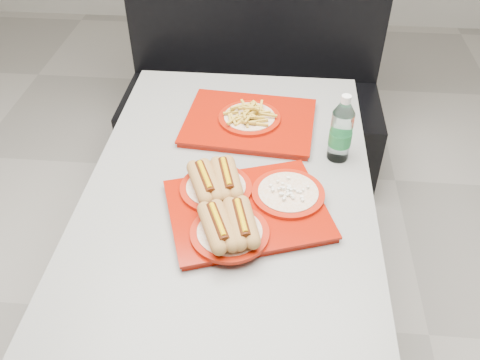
# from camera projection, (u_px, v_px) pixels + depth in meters

# --- Properties ---
(ground) EXTENTS (6.00, 6.00, 0.00)m
(ground) POSITION_uv_depth(u_px,v_px,m) (232.00, 320.00, 2.10)
(ground) COLOR #A19A90
(ground) RESTS_ON ground
(diner_table) EXTENTS (0.92, 1.42, 0.75)m
(diner_table) POSITION_uv_depth(u_px,v_px,m) (230.00, 220.00, 1.72)
(diner_table) COLOR black
(diner_table) RESTS_ON ground
(booth_bench) EXTENTS (1.30, 0.57, 1.35)m
(booth_bench) POSITION_uv_depth(u_px,v_px,m) (252.00, 97.00, 2.66)
(booth_bench) COLOR black
(booth_bench) RESTS_ON ground
(tray_near) EXTENTS (0.54, 0.48, 0.10)m
(tray_near) POSITION_uv_depth(u_px,v_px,m) (241.00, 205.00, 1.48)
(tray_near) COLOR #8A1003
(tray_near) RESTS_ON diner_table
(tray_far) EXTENTS (0.49, 0.40, 0.09)m
(tray_far) POSITION_uv_depth(u_px,v_px,m) (249.00, 119.00, 1.84)
(tray_far) COLOR #8A1003
(tray_far) RESTS_ON diner_table
(water_bottle) EXTENTS (0.08, 0.08, 0.24)m
(water_bottle) POSITION_uv_depth(u_px,v_px,m) (341.00, 132.00, 1.65)
(water_bottle) COLOR silver
(water_bottle) RESTS_ON diner_table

